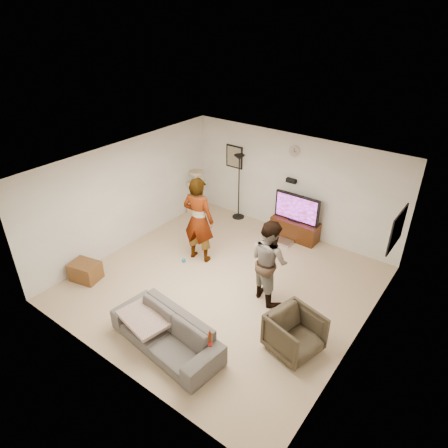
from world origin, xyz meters
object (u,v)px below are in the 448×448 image
Objects in this scene: tv_stand at (295,229)px; tv at (297,208)px; sofa at (166,333)px; floor_lamp at (239,187)px; person_left at (198,220)px; side_table at (85,271)px; beer_bottle at (210,340)px; armchair at (295,333)px; person_right at (269,261)px; cat_tree at (196,191)px.

tv is at bearing 0.00° from tv_stand.
floor_lamp is at bearing 116.67° from sofa.
side_table is at bearing 44.96° from person_left.
sofa is at bearing -69.55° from floor_lamp.
beer_bottle is (0.95, 0.00, 0.43)m from sofa.
person_left is at bearing 55.25° from side_table.
armchair is (3.00, -1.16, -0.62)m from person_left.
person_left is at bearing 83.34° from armchair.
side_table is at bearing 52.03° from person_right.
beer_bottle is at bearing 121.23° from person_right.
cat_tree is 2.32m from person_left.
sofa is at bearing 180.00° from beer_bottle.
tv is 2.41m from person_right.
floor_lamp reaches higher than tv.
tv is 1.72m from floor_lamp.
person_left is at bearing 124.14° from sofa.
armchair reaches higher than tv_stand.
person_left reaches higher than side_table.
armchair is at bearing 56.58° from beer_bottle.
person_right is (0.63, -2.32, 0.03)m from tv.
tv is at bearing -50.98° from person_right.
armchair is (1.70, -3.24, 0.12)m from tv_stand.
beer_bottle is at bearing 122.63° from person_left.
side_table is at bearing -123.34° from tv_stand.
floor_lamp is 4.83m from sofa.
sofa is (-0.67, -2.13, -0.55)m from person_right.
floor_lamp is at bearing 60.64° from armchair.
person_left is at bearing -78.80° from floor_lamp.
tv_stand is 1.99× the size of side_table.
side_table is at bearing -123.34° from tv.
tv_stand is 2.48m from person_right.
person_right reaches higher than beer_bottle.
person_right is 2.90× the size of side_table.
sofa is at bearing -90.54° from tv.
beer_bottle is at bearing 6.22° from sofa.
tv is 4.51× the size of beer_bottle.
beer_bottle is at bearing -59.72° from floor_lamp.
person_right is (1.93, -0.24, -0.13)m from person_left.
person_left is 0.95× the size of sofa.
cat_tree is at bearing 72.24° from armchair.
beer_bottle is 0.43× the size of side_table.
person_right reaches higher than tv_stand.
tv is 1.41× the size of armchair.
beer_bottle is at bearing -47.43° from cat_tree.
tv is at bearing -1.50° from floor_lamp.
beer_bottle is at bearing -78.49° from tv.
side_table is at bearing 178.90° from sofa.
sofa is at bearing 96.32° from person_right.
armchair is (3.42, -3.29, -0.51)m from floor_lamp.
cat_tree is 2.12× the size of side_table.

